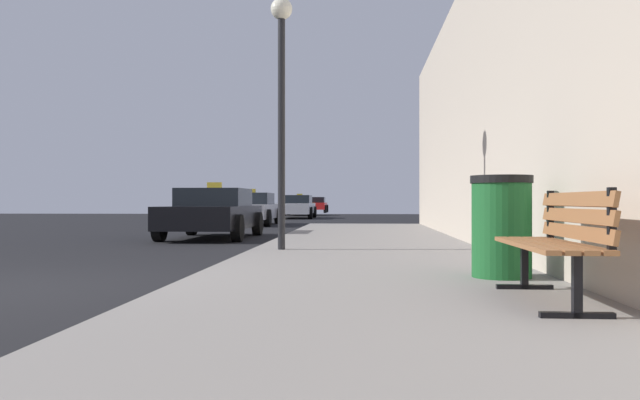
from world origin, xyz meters
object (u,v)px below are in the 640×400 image
at_px(car_silver, 250,209).
at_px(car_white, 296,206).
at_px(bench, 559,237).
at_px(car_black, 213,213).
at_px(street_lamp, 281,76).
at_px(trash_bin, 501,226).
at_px(car_red, 315,205).
at_px(car_yellow, 299,206).

bearing_deg(car_silver, car_white, -94.44).
distance_m(bench, car_black, 12.17).
bearing_deg(car_black, street_lamp, 113.70).
distance_m(bench, car_silver, 20.62).
distance_m(trash_bin, car_white, 28.57).
xyz_separation_m(trash_bin, car_red, (-5.28, 44.92, -0.04)).
xyz_separation_m(bench, street_lamp, (-2.88, 5.28, 2.34)).
bearing_deg(car_black, car_white, -90.54).
xyz_separation_m(car_yellow, car_red, (0.29, 9.79, -0.00)).
relative_size(bench, car_silver, 0.38).
relative_size(street_lamp, car_yellow, 1.00).
height_order(car_black, car_white, car_black).
height_order(car_white, car_red, same).
distance_m(car_black, car_white, 18.81).
bearing_deg(car_yellow, trash_bin, 99.02).
relative_size(bench, car_black, 0.38).
bearing_deg(car_black, trash_bin, 119.47).
relative_size(street_lamp, car_black, 0.94).
distance_m(bench, car_red, 46.85).
bearing_deg(car_red, car_silver, 88.78).
bearing_deg(car_silver, street_lamp, 102.00).
xyz_separation_m(car_white, car_red, (-0.21, 16.81, -0.00)).
bearing_deg(car_red, bench, 96.60).
relative_size(car_black, car_white, 0.97).
height_order(bench, car_yellow, car_yellow).
distance_m(car_white, car_yellow, 7.04).
height_order(trash_bin, car_white, car_white).
bearing_deg(bench, trash_bin, 93.76).
height_order(car_yellow, car_red, car_yellow).
bearing_deg(car_white, street_lamp, 95.37).
relative_size(street_lamp, car_silver, 0.93).
distance_m(street_lamp, car_white, 24.67).
relative_size(trash_bin, car_red, 0.26).
distance_m(car_white, car_red, 16.81).
bearing_deg(car_yellow, car_white, 94.07).
bearing_deg(trash_bin, bench, -86.53).
bearing_deg(car_yellow, car_black, 90.71).
distance_m(car_black, car_yellow, 25.83).
distance_m(trash_bin, car_silver, 19.05).
bearing_deg(car_yellow, car_silver, 89.07).
xyz_separation_m(bench, car_yellow, (-5.68, 36.76, -0.02)).
bearing_deg(car_silver, car_red, -91.22).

